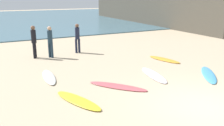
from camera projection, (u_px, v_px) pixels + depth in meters
ground_plane at (207, 107)px, 7.95m from camera, size 120.00×120.00×0.00m
ocean_water at (25, 18)px, 37.94m from camera, size 120.00×40.00×0.08m
surfboard_0 at (78, 100)px, 8.36m from camera, size 1.22×2.33×0.09m
surfboard_1 at (154, 75)px, 11.07m from camera, size 1.11×2.44×0.07m
surfboard_2 at (118, 86)px, 9.69m from camera, size 1.92×2.25×0.06m
surfboard_3 at (164, 59)px, 13.72m from camera, size 0.96×2.15×0.07m
surfboard_4 at (49, 77)px, 10.77m from camera, size 0.73×2.27×0.09m
surfboard_5 at (209, 74)px, 11.13m from camera, size 2.09×2.32×0.07m
beachgoer_near at (77, 37)px, 15.23m from camera, size 0.34×0.31×1.81m
beachgoer_mid at (34, 40)px, 13.92m from camera, size 0.38×0.38×1.86m
beachgoer_far at (50, 40)px, 14.04m from camera, size 0.38×0.38×1.80m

